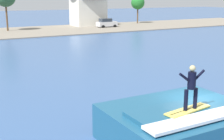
{
  "coord_description": "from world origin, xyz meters",
  "views": [
    {
      "loc": [
        -10.17,
        -10.07,
        6.15
      ],
      "look_at": [
        -1.62,
        5.39,
        1.97
      ],
      "focal_mm": 50.23,
      "sensor_mm": 36.0,
      "label": 1
    }
  ],
  "objects": [
    {
      "name": "ground_plane",
      "position": [
        0.0,
        0.0,
        0.0
      ],
      "size": [
        260.0,
        260.0,
        0.0
      ],
      "primitive_type": "plane",
      "color": "#385B8F"
    },
    {
      "name": "tree_short_bushy",
      "position": [
        29.57,
        49.82,
        4.68
      ],
      "size": [
        3.01,
        3.01,
        6.22
      ],
      "color": "brown",
      "rests_on": "ground_plane"
    },
    {
      "name": "surfer",
      "position": [
        -1.82,
        -1.35,
        2.79
      ],
      "size": [
        1.28,
        0.32,
        1.78
      ],
      "color": "black",
      "rests_on": "surfboard"
    },
    {
      "name": "house_gabled_white",
      "position": [
        17.34,
        49.88,
        4.32
      ],
      "size": [
        7.85,
        7.85,
        7.64
      ],
      "color": "silver",
      "rests_on": "ground_plane"
    },
    {
      "name": "surfboard",
      "position": [
        -1.89,
        -1.31,
        1.76
      ],
      "size": [
        2.25,
        0.82,
        0.06
      ],
      "color": "#EAD159",
      "rests_on": "wave_crest"
    },
    {
      "name": "wave_crest",
      "position": [
        -1.62,
        -0.58,
        0.81
      ],
      "size": [
        6.02,
        4.59,
        1.73
      ],
      "color": "#1E5576",
      "rests_on": "ground_plane"
    },
    {
      "name": "car_far_shore",
      "position": [
        19.08,
        45.08,
        0.94
      ],
      "size": [
        3.98,
        2.11,
        1.86
      ],
      "color": "silver",
      "rests_on": "ground_plane"
    },
    {
      "name": "shoreline_bank",
      "position": [
        0.0,
        45.22,
        0.08
      ],
      "size": [
        120.0,
        17.06,
        0.15
      ],
      "color": "gray",
      "rests_on": "ground_plane"
    }
  ]
}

